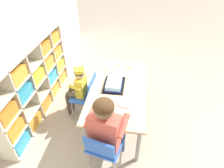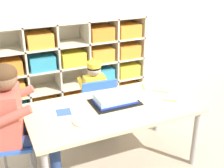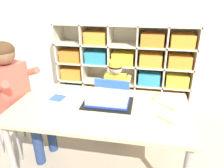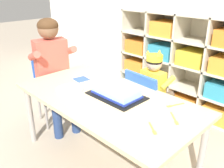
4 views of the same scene
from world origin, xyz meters
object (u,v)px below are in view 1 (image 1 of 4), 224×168
object	(u,v)px
activity_table	(118,91)
fork_near_cake_tray	(117,66)
paper_plate_stack	(126,102)
classroom_chair_adult_side	(103,149)
fork_by_napkin	(129,68)
fork_near_child_seat	(106,69)
adult_helper_seated	(107,127)
birthday_cake_on_tray	(114,83)
child_with_crown	(78,86)
classroom_chair_blue	(86,93)

from	to	relation	value
activity_table	fork_near_cake_tray	xyz separation A→B (m)	(0.54, 0.08, 0.06)
paper_plate_stack	classroom_chair_adult_side	bearing A→B (deg)	162.45
fork_by_napkin	fork_near_child_seat	bearing A→B (deg)	-41.37
adult_helper_seated	fork_near_child_seat	xyz separation A→B (m)	(1.19, 0.21, -0.08)
classroom_chair_adult_side	adult_helper_seated	xyz separation A→B (m)	(0.11, -0.02, 0.22)
activity_table	classroom_chair_adult_side	bearing A→B (deg)	176.26
adult_helper_seated	birthday_cake_on_tray	distance (m)	0.81
child_with_crown	paper_plate_stack	xyz separation A→B (m)	(-0.32, -0.70, 0.06)
birthday_cake_on_tray	fork_near_cake_tray	size ratio (longest dim) A/B	3.47
fork_near_child_seat	fork_near_cake_tray	world-z (taller)	same
activity_table	adult_helper_seated	bearing A→B (deg)	177.59
classroom_chair_adult_side	birthday_cake_on_tray	bearing A→B (deg)	-76.65
classroom_chair_blue	fork_by_napkin	xyz separation A→B (m)	(0.47, -0.57, 0.18)
classroom_chair_adult_side	fork_near_cake_tray	world-z (taller)	classroom_chair_adult_side
activity_table	birthday_cake_on_tray	size ratio (longest dim) A/B	3.48
birthday_cake_on_tray	paper_plate_stack	distance (m)	0.38
child_with_crown	adult_helper_seated	size ratio (longest dim) A/B	0.78
classroom_chair_adult_side	fork_near_child_seat	bearing A→B (deg)	-68.90
fork_by_napkin	paper_plate_stack	bearing A→B (deg)	38.38
fork_by_napkin	adult_helper_seated	bearing A→B (deg)	30.54
child_with_crown	adult_helper_seated	bearing A→B (deg)	37.66
classroom_chair_adult_side	fork_by_napkin	world-z (taller)	classroom_chair_adult_side
activity_table	fork_near_child_seat	xyz separation A→B (m)	(0.44, 0.24, 0.06)
activity_table	paper_plate_stack	size ratio (longest dim) A/B	6.78
birthday_cake_on_tray	fork_by_napkin	distance (m)	0.49
paper_plate_stack	activity_table	bearing A→B (deg)	24.39
paper_plate_stack	fork_near_cake_tray	distance (m)	0.84
child_with_crown	activity_table	bearing A→B (deg)	89.22
activity_table	classroom_chair_blue	size ratio (longest dim) A/B	2.15
activity_table	classroom_chair_blue	world-z (taller)	classroom_chair_blue
classroom_chair_adult_side	fork_near_cake_tray	bearing A→B (deg)	-75.97
birthday_cake_on_tray	activity_table	bearing A→B (deg)	-128.42
fork_near_child_seat	classroom_chair_blue	bearing A→B (deg)	83.98
activity_table	birthday_cake_on_tray	world-z (taller)	birthday_cake_on_tray
classroom_chair_adult_side	paper_plate_stack	xyz separation A→B (m)	(0.58, -0.18, 0.14)
classroom_chair_adult_side	adult_helper_seated	world-z (taller)	adult_helper_seated
fork_by_napkin	birthday_cake_on_tray	bearing A→B (deg)	16.70
activity_table	classroom_chair_adult_side	size ratio (longest dim) A/B	2.07
paper_plate_stack	fork_near_cake_tray	xyz separation A→B (m)	(0.82, 0.21, -0.01)
adult_helper_seated	fork_near_cake_tray	xyz separation A→B (m)	(1.29, 0.05, -0.08)
child_with_crown	fork_by_napkin	distance (m)	0.82
fork_near_child_seat	fork_by_napkin	bearing A→B (deg)	-145.26
activity_table	fork_near_child_seat	bearing A→B (deg)	29.11
classroom_chair_blue	birthday_cake_on_tray	size ratio (longest dim) A/B	1.62
birthday_cake_on_tray	paper_plate_stack	size ratio (longest dim) A/B	1.95
fork_by_napkin	child_with_crown	bearing A→B (deg)	-18.78
activity_table	fork_near_cake_tray	world-z (taller)	fork_near_cake_tray
activity_table	fork_near_child_seat	distance (m)	0.50
birthday_cake_on_tray	classroom_chair_blue	bearing A→B (deg)	91.92
child_with_crown	classroom_chair_adult_side	size ratio (longest dim) A/B	1.21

